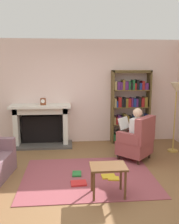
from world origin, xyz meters
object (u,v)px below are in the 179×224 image
Objects in this scene: armchair_reading at (137,141)px; floor_lamp at (176,93)px; bookshelf at (130,108)px; fireplace at (42,123)px; side_table at (108,171)px; mantel_clock at (43,102)px; seated_reader at (133,131)px.

floor_lamp is at bearing 158.58° from armchair_reading.
bookshelf is 1.27m from floor_lamp.
bookshelf is at bearing 0.81° from fireplace.
bookshelf reaches higher than fireplace.
bookshelf is 3.42× the size of side_table.
fireplace is 9.13× the size of mantel_clock.
mantel_clock is 0.30× the size of side_table.
fireplace is 2.76× the size of side_table.
fireplace is at bearing 123.94° from mantel_clock.
armchair_reading is at bearing 90.00° from seated_reader.
fireplace is at bearing 115.55° from side_table.
fireplace is 0.94× the size of floor_lamp.
armchair_reading is 0.85× the size of seated_reader.
mantel_clock is 0.15× the size of seated_reader.
floor_lamp is (3.18, -0.79, 0.83)m from fireplace.
fireplace is 0.81× the size of bookshelf.
mantel_clock is at bearing 167.53° from floor_lamp.
armchair_reading is at bearing 58.75° from side_table.
mantel_clock is at bearing -56.06° from fireplace.
mantel_clock is 0.17× the size of armchair_reading.
bookshelf is at bearing 69.11° from side_table.
mantel_clock is at bearing 115.19° from side_table.
armchair_reading is at bearing -155.98° from floor_lamp.
floor_lamp is (1.10, 0.37, 0.78)m from seated_reader.
fireplace is 1.60× the size of armchair_reading.
armchair_reading reaches higher than side_table.
mantel_clock reaches higher than fireplace.
seated_reader is (2.01, -1.06, -0.53)m from mantel_clock.
side_table is 0.34× the size of floor_lamp.
bookshelf is 1.16× the size of floor_lamp.
floor_lamp is (3.11, -0.69, 0.25)m from mantel_clock.
floor_lamp reaches higher than side_table.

